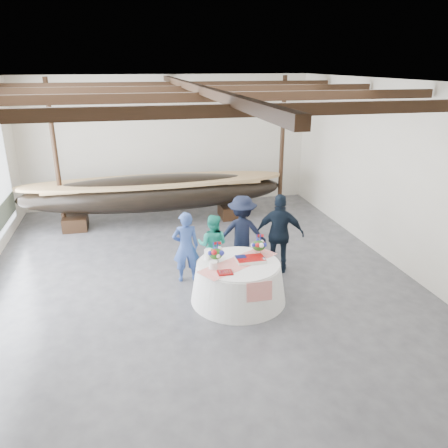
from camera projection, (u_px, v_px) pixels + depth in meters
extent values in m
cube|color=#3D3D42|center=(198.00, 276.00, 10.59)|extent=(10.00, 12.00, 0.01)
cube|color=silver|center=(168.00, 142.00, 15.30)|extent=(10.00, 0.02, 4.50)
cube|color=silver|center=(294.00, 343.00, 4.32)|extent=(10.00, 0.02, 4.50)
cube|color=silver|center=(395.00, 174.00, 10.84)|extent=(0.02, 12.00, 4.50)
cube|color=white|center=(194.00, 81.00, 9.03)|extent=(10.00, 12.00, 0.01)
cube|color=black|center=(235.00, 111.00, 5.91)|extent=(9.80, 0.12, 0.18)
cube|color=black|center=(202.00, 97.00, 8.20)|extent=(9.80, 0.12, 0.18)
cube|color=black|center=(184.00, 90.00, 10.49)|extent=(9.80, 0.12, 0.18)
cube|color=black|center=(172.00, 85.00, 12.77)|extent=(9.80, 0.12, 0.18)
cube|color=black|center=(194.00, 87.00, 9.07)|extent=(0.15, 11.76, 0.15)
cylinder|color=black|center=(56.00, 157.00, 12.78)|extent=(0.14, 0.14, 4.50)
cylinder|color=black|center=(282.00, 148.00, 14.23)|extent=(0.14, 0.14, 4.50)
cube|color=black|center=(76.00, 222.00, 13.56)|extent=(0.73, 0.93, 0.41)
cube|color=black|center=(231.00, 211.00, 14.59)|extent=(0.73, 0.93, 0.41)
ellipsoid|color=black|center=(155.00, 193.00, 13.80)|extent=(8.29, 1.66, 1.14)
cube|color=#9E7A4C|center=(154.00, 184.00, 13.69)|extent=(6.63, 1.09, 0.06)
cone|color=white|center=(238.00, 282.00, 9.40)|extent=(2.06, 2.06, 0.85)
cylinder|color=white|center=(239.00, 264.00, 9.25)|extent=(1.74, 1.74, 0.04)
cube|color=red|center=(239.00, 263.00, 9.24)|extent=(1.92, 1.44, 0.01)
cube|color=white|center=(250.00, 260.00, 9.30)|extent=(0.60, 0.40, 0.07)
cylinder|color=white|center=(213.00, 265.00, 8.96)|extent=(0.18, 0.18, 0.15)
cylinder|color=white|center=(208.00, 254.00, 9.37)|extent=(0.18, 0.18, 0.22)
cube|color=maroon|center=(225.00, 273.00, 8.77)|extent=(0.30, 0.24, 0.03)
cone|color=silver|center=(264.00, 260.00, 9.22)|extent=(0.09, 0.09, 0.12)
imported|color=navy|center=(186.00, 247.00, 10.11)|extent=(0.62, 0.41, 1.70)
imported|color=teal|center=(213.00, 245.00, 10.43)|extent=(0.92, 0.84, 1.53)
imported|color=black|center=(242.00, 233.00, 10.68)|extent=(1.37, 1.01, 1.89)
imported|color=black|center=(280.00, 234.00, 10.51)|extent=(1.25, 0.86, 1.98)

